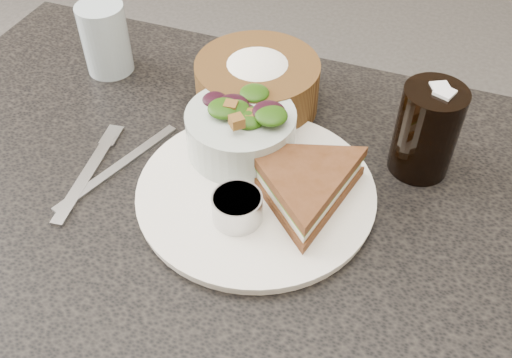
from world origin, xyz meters
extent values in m
cube|color=black|center=(0.00, 0.00, 0.38)|extent=(1.00, 0.70, 0.75)
cylinder|color=silver|center=(0.04, 0.03, 0.76)|extent=(0.29, 0.29, 0.01)
cylinder|color=#B7B8B9|center=(0.04, -0.03, 0.78)|extent=(0.08, 0.08, 0.04)
cone|color=orange|center=(0.04, 0.11, 0.78)|extent=(0.08, 0.08, 0.03)
cube|color=#AEAEAE|center=(-0.18, -0.02, 0.75)|extent=(0.04, 0.17, 0.00)
cube|color=#A9AAAC|center=(-0.15, 0.01, 0.75)|extent=(0.08, 0.20, 0.00)
cylinder|color=#A5B8C1|center=(-0.27, 0.20, 0.80)|extent=(0.08, 0.08, 0.11)
camera|label=1|loc=(0.21, -0.43, 1.28)|focal=40.00mm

